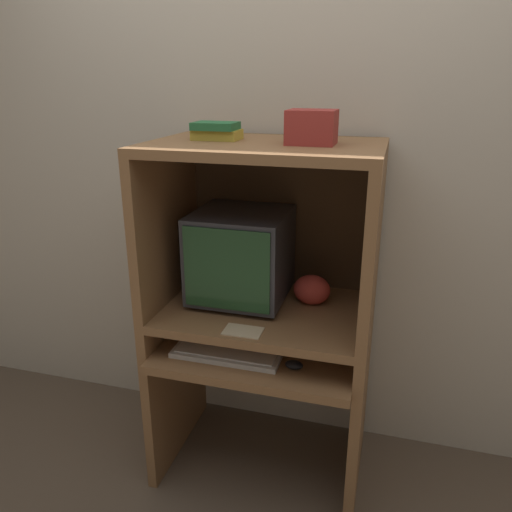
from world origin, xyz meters
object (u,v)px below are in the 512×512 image
at_px(book_stack, 216,131).
at_px(keyboard, 227,353).
at_px(mouse, 294,365).
at_px(storage_box, 312,127).
at_px(crt_monitor, 241,255).
at_px(snack_bag, 312,290).

bearing_deg(book_stack, keyboard, -64.88).
height_order(mouse, storage_box, storage_box).
height_order(keyboard, book_stack, book_stack).
height_order(crt_monitor, keyboard, crt_monitor).
relative_size(mouse, storage_box, 0.40).
bearing_deg(keyboard, storage_box, 31.55).
bearing_deg(mouse, book_stack, 148.70).
bearing_deg(book_stack, snack_bag, 8.61).
bearing_deg(crt_monitor, snack_bag, 6.13).
bearing_deg(storage_box, snack_bag, 84.34).
bearing_deg(keyboard, mouse, -4.11).
distance_m(keyboard, storage_box, 0.93).
xyz_separation_m(keyboard, mouse, (0.28, -0.02, 0.00)).
bearing_deg(mouse, storage_box, 89.38).
distance_m(mouse, book_stack, 0.95).
bearing_deg(snack_bag, book_stack, -171.39).
relative_size(crt_monitor, keyboard, 0.90).
xyz_separation_m(crt_monitor, keyboard, (0.01, -0.23, -0.33)).
xyz_separation_m(mouse, book_stack, (-0.37, 0.23, 0.84)).
bearing_deg(storage_box, book_stack, 174.47).
distance_m(crt_monitor, book_stack, 0.52).
xyz_separation_m(snack_bag, book_stack, (-0.39, -0.06, 0.64)).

